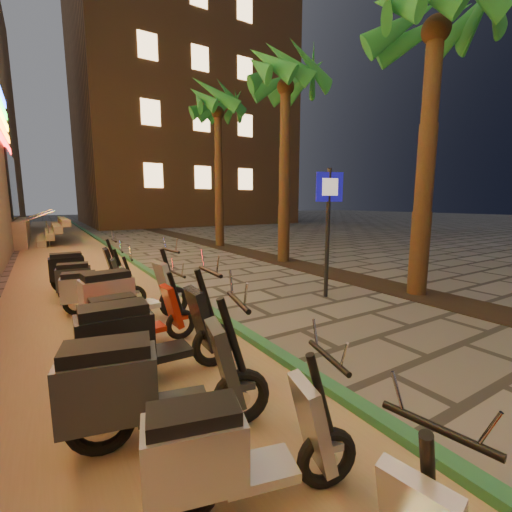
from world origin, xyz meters
TOP-DOWN VIEW (x-y plane):
  - ground at (0.00, 0.00)m, footprint 120.00×120.00m
  - parking_strip at (-2.60, 10.00)m, footprint 3.40×60.00m
  - green_curb at (-0.90, 10.00)m, footprint 0.18×60.00m
  - planting_strip at (3.60, 5.00)m, footprint 1.20×40.00m
  - apartment_block at (9.00, 32.00)m, footprint 18.00×16.06m
  - palm_b at (3.60, 2.00)m, footprint 2.97×3.02m
  - palm_c at (3.60, 7.00)m, footprint 2.97×3.02m
  - palm_d at (3.60, 12.00)m, footprint 2.97×3.02m
  - pedestrian_sign at (1.73, 2.92)m, footprint 0.59×0.20m
  - scooter_3 at (-2.50, -0.64)m, footprint 1.49×0.74m
  - scooter_4 at (-2.80, 0.31)m, footprint 1.76×0.83m
  - scooter_5 at (-2.57, 1.32)m, footprint 1.80×0.63m
  - scooter_6 at (-2.48, 2.31)m, footprint 1.49×0.52m
  - scooter_7 at (-2.36, 3.28)m, footprint 1.80×0.70m
  - scooter_8 at (-2.71, 4.36)m, footprint 1.48×0.60m
  - scooter_9 at (-2.72, 5.29)m, footprint 1.52×0.57m
  - scooter_10 at (-2.76, 6.29)m, footprint 1.67×0.59m

SIDE VIEW (x-z plane):
  - ground at x=0.00m, z-range 0.00..0.00m
  - parking_strip at x=-2.60m, z-range 0.00..0.01m
  - planting_strip at x=3.60m, z-range 0.00..0.02m
  - green_curb at x=-0.90m, z-range 0.00..0.10m
  - scooter_8 at x=-2.71m, z-range -0.07..0.97m
  - scooter_3 at x=-2.50m, z-range -0.07..0.98m
  - scooter_6 at x=-2.48m, z-range -0.07..0.98m
  - scooter_9 at x=-2.72m, z-range -0.07..1.00m
  - scooter_10 at x=-2.76m, z-range -0.08..1.11m
  - scooter_4 at x=-2.80m, z-range -0.08..1.16m
  - scooter_7 at x=-2.36m, z-range -0.08..1.18m
  - scooter_5 at x=-2.57m, z-range -0.08..1.19m
  - pedestrian_sign at x=1.73m, z-range 0.40..3.14m
  - palm_b at x=3.60m, z-range 2.18..8.84m
  - palm_c at x=3.60m, z-range 2.27..9.18m
  - palm_d at x=3.60m, z-range 2.36..9.53m
  - apartment_block at x=9.00m, z-range 0.00..25.00m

